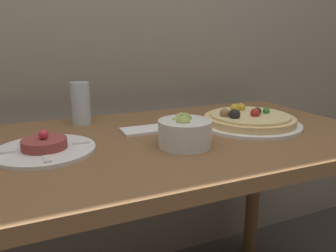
{
  "coord_description": "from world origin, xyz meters",
  "views": [
    {
      "loc": [
        -0.27,
        -0.49,
        1.02
      ],
      "look_at": [
        0.07,
        0.3,
        0.79
      ],
      "focal_mm": 35.0,
      "sensor_mm": 36.0,
      "label": 1
    }
  ],
  "objects": [
    {
      "name": "pizza_plate",
      "position": [
        0.37,
        0.34,
        0.76
      ],
      "size": [
        0.33,
        0.33,
        0.07
      ],
      "color": "white",
      "rests_on": "dining_table"
    },
    {
      "name": "tartare_plate",
      "position": [
        -0.25,
        0.33,
        0.76
      ],
      "size": [
        0.25,
        0.25,
        0.06
      ],
      "color": "white",
      "rests_on": "dining_table"
    },
    {
      "name": "napkin",
      "position": [
        0.04,
        0.41,
        0.75
      ],
      "size": [
        0.14,
        0.08,
        0.01
      ],
      "color": "white",
      "rests_on": "dining_table"
    },
    {
      "name": "drinking_glass",
      "position": [
        -0.12,
        0.58,
        0.81
      ],
      "size": [
        0.06,
        0.06,
        0.14
      ],
      "color": "silver",
      "rests_on": "dining_table"
    },
    {
      "name": "small_bowl",
      "position": [
        0.09,
        0.24,
        0.78
      ],
      "size": [
        0.14,
        0.14,
        0.08
      ],
      "color": "white",
      "rests_on": "dining_table"
    },
    {
      "name": "dining_table",
      "position": [
        0.0,
        0.34,
        0.64
      ],
      "size": [
        1.4,
        0.68,
        0.75
      ],
      "color": "brown",
      "rests_on": "ground_plane"
    }
  ]
}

